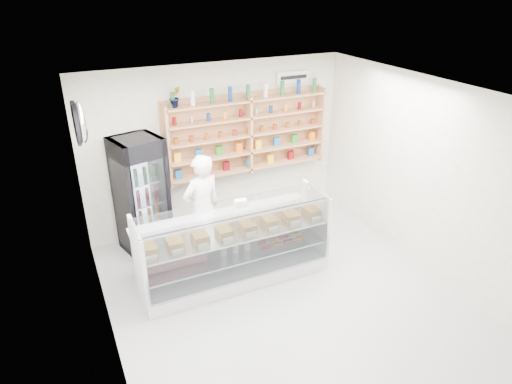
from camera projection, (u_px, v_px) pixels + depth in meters
room at (289, 209)px, 5.64m from camera, size 5.00×5.00×5.00m
display_counter at (234, 258)px, 6.56m from camera, size 2.71×0.81×1.18m
shop_worker at (202, 209)px, 6.81m from camera, size 0.71×0.55×1.72m
drinks_cooler at (141, 195)px, 7.04m from camera, size 0.82×0.80×1.87m
wall_shelving at (248, 134)px, 7.66m from camera, size 2.84×0.28×1.33m
potted_plant at (175, 97)px, 6.87m from camera, size 0.20×0.17×0.32m
security_mirror at (80, 123)px, 5.34m from camera, size 0.15×0.50×0.50m
wall_sign at (293, 77)px, 7.74m from camera, size 0.62×0.03×0.20m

